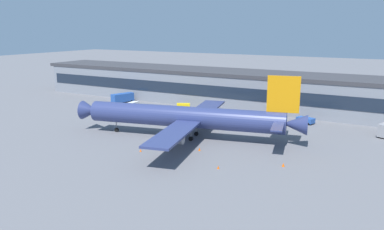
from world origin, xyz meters
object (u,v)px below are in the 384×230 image
object	(u,v)px
traffic_cone_3	(283,165)
traffic_cone_0	(218,167)
follow_me_car	(183,106)
traffic_cone_1	(141,150)
traffic_cone_2	(199,149)
baggage_tug	(134,104)
airliner	(188,117)
pushback_tractor	(305,120)
crew_van	(273,115)
fuel_truck	(123,97)

from	to	relation	value
traffic_cone_3	traffic_cone_0	bearing A→B (deg)	-145.25
follow_me_car	traffic_cone_1	bearing A→B (deg)	-71.01
follow_me_car	traffic_cone_2	xyz separation A→B (m)	(26.51, -37.71, -0.75)
baggage_tug	traffic_cone_2	bearing A→B (deg)	-36.58
baggage_tug	airliner	bearing A→B (deg)	-34.25
pushback_tractor	crew_van	world-z (taller)	crew_van
traffic_cone_0	fuel_truck	bearing A→B (deg)	143.16
traffic_cone_2	airliner	bearing A→B (deg)	134.08
traffic_cone_1	traffic_cone_3	world-z (taller)	traffic_cone_3
traffic_cone_0	follow_me_car	bearing A→B (deg)	127.35
fuel_truck	baggage_tug	bearing A→B (deg)	-29.73
traffic_cone_0	baggage_tug	bearing A→B (deg)	142.08
traffic_cone_0	traffic_cone_2	distance (m)	11.96
airliner	traffic_cone_0	xyz separation A→B (m)	(16.10, -16.03, -5.00)
traffic_cone_0	traffic_cone_3	xyz separation A→B (m)	(10.73, 7.44, 0.06)
crew_van	fuel_truck	world-z (taller)	fuel_truck
baggage_tug	traffic_cone_0	xyz separation A→B (m)	(51.63, -40.23, -0.77)
traffic_cone_0	traffic_cone_3	size ratio (longest dim) A/B	0.84
baggage_tug	fuel_truck	size ratio (longest dim) A/B	0.41
airliner	traffic_cone_3	xyz separation A→B (m)	(26.83, -8.59, -4.94)
baggage_tug	fuel_truck	bearing A→B (deg)	150.27
follow_me_car	traffic_cone_3	world-z (taller)	follow_me_car
pushback_tractor	baggage_tug	distance (m)	57.84
traffic_cone_0	traffic_cone_2	bearing A→B (deg)	136.04
follow_me_car	airliner	bearing A→B (deg)	-57.60
fuel_truck	traffic_cone_0	xyz separation A→B (m)	(60.32, -45.19, -1.57)
traffic_cone_0	traffic_cone_1	xyz separation A→B (m)	(-19.72, 1.27, -0.00)
traffic_cone_3	traffic_cone_2	bearing A→B (deg)	177.47
baggage_tug	traffic_cone_2	size ratio (longest dim) A/B	5.34
pushback_tractor	traffic_cone_1	size ratio (longest dim) A/B	8.67
traffic_cone_0	traffic_cone_2	world-z (taller)	traffic_cone_2
airliner	traffic_cone_1	size ratio (longest dim) A/B	93.65
follow_me_car	fuel_truck	world-z (taller)	fuel_truck
follow_me_car	baggage_tug	bearing A→B (deg)	-160.68
traffic_cone_3	crew_van	bearing A→B (deg)	110.82
airliner	traffic_cone_1	distance (m)	16.00
fuel_truck	traffic_cone_0	distance (m)	75.39
baggage_tug	fuel_truck	xyz separation A→B (m)	(-8.69, 4.96, 0.80)
traffic_cone_0	traffic_cone_1	distance (m)	19.76
traffic_cone_3	pushback_tractor	bearing A→B (deg)	97.14
traffic_cone_0	crew_van	bearing A→B (deg)	94.52
traffic_cone_1	traffic_cone_2	bearing A→B (deg)	32.32
airliner	traffic_cone_3	bearing A→B (deg)	-17.75
pushback_tractor	traffic_cone_2	distance (m)	39.93
airliner	traffic_cone_3	size ratio (longest dim) A/B	78.05
traffic_cone_0	airliner	bearing A→B (deg)	135.11
baggage_tug	fuel_truck	distance (m)	10.04
crew_van	follow_me_car	bearing A→B (deg)	178.16
traffic_cone_1	crew_van	bearing A→B (deg)	69.72
follow_me_car	traffic_cone_2	bearing A→B (deg)	-54.89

